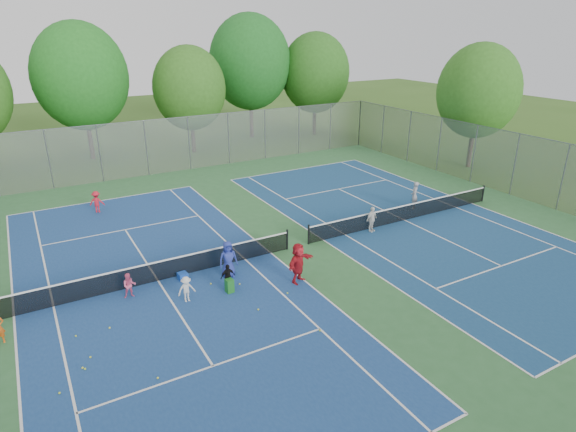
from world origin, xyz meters
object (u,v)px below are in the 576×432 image
object	(u,v)px
net_left	(157,272)
net_right	(405,213)
ball_crate	(183,276)
instructor	(414,195)
ball_hopper	(229,286)

from	to	relation	value
net_left	net_right	size ratio (longest dim) A/B	1.00
net_right	ball_crate	world-z (taller)	net_right
net_right	instructor	bearing A→B (deg)	33.91
net_right	ball_crate	size ratio (longest dim) A/B	33.80
net_right	instructor	distance (m)	2.14
net_right	net_left	bearing A→B (deg)	180.00
ball_hopper	instructor	bearing A→B (deg)	14.80
ball_crate	ball_hopper	xyz separation A→B (m)	(1.34, -1.98, 0.13)
net_left	net_right	xyz separation A→B (m)	(14.00, 0.00, 0.00)
ball_crate	instructor	world-z (taller)	instructor
net_left	instructor	bearing A→B (deg)	4.27
net_left	instructor	world-z (taller)	instructor
net_left	ball_hopper	size ratio (longest dim) A/B	21.58
instructor	net_left	bearing A→B (deg)	-39.00
net_left	ball_crate	xyz separation A→B (m)	(0.97, -0.40, -0.29)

